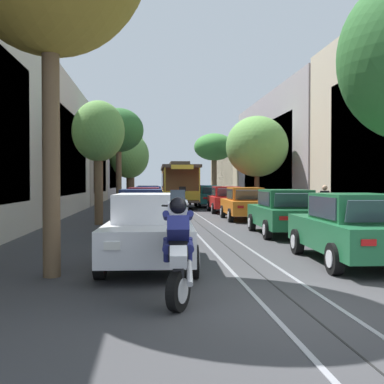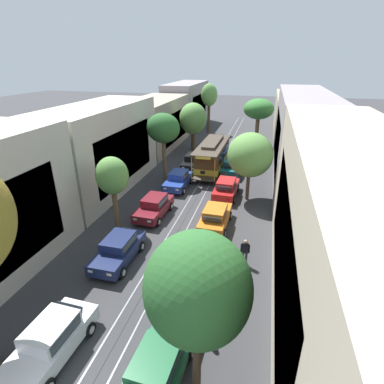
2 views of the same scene
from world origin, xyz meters
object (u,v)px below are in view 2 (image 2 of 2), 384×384
object	(u,v)px
street_tree_kerb_right_near	(198,290)
parked_car_green_near_right	(157,368)
parked_car_red_fourth_right	(226,188)
pedestrian_on_left_pavement	(245,251)
parked_car_maroon_mid_left	(154,206)
cable_car_trolley	(213,155)
parked_car_navy_sixth_right	(240,152)
parked_car_navy_second_left	(118,249)
parked_car_green_second_right	(195,273)
parked_car_blue_fourth_left	(178,180)
street_tree_kerb_left_far	(209,96)
street_tree_kerb_right_mid	(259,110)
parked_car_orange_mid_right	(215,217)
street_tree_kerb_left_mid	(163,129)
fire_hydrant	(210,339)
street_tree_kerb_left_second	(112,177)
parked_car_white_near_left	(51,341)
parked_car_black_fifth_left	(193,161)
street_tree_kerb_left_fourth	(193,119)
parked_car_teal_fifth_right	(232,167)
street_tree_kerb_right_second	(250,155)

from	to	relation	value
street_tree_kerb_right_near	parked_car_green_near_right	bearing A→B (deg)	-174.92
parked_car_red_fourth_right	pedestrian_on_left_pavement	size ratio (longest dim) A/B	2.56
parked_car_maroon_mid_left	cable_car_trolley	world-z (taller)	cable_car_trolley
parked_car_maroon_mid_left	parked_car_navy_sixth_right	distance (m)	17.59
parked_car_navy_second_left	parked_car_green_second_right	distance (m)	5.07
cable_car_trolley	parked_car_blue_fourth_left	bearing A→B (deg)	-111.16
street_tree_kerb_left_far	pedestrian_on_left_pavement	distance (m)	36.08
parked_car_green_near_right	parked_car_green_second_right	distance (m)	5.64
parked_car_blue_fourth_left	street_tree_kerb_right_mid	world-z (taller)	street_tree_kerb_right_mid
parked_car_orange_mid_right	parked_car_green_second_right	bearing A→B (deg)	-89.55
street_tree_kerb_left_mid	fire_hydrant	world-z (taller)	street_tree_kerb_left_mid
parked_car_green_second_right	street_tree_kerb_left_second	distance (m)	8.82
street_tree_kerb_left_mid	parked_car_navy_second_left	bearing A→B (deg)	-83.02
parked_car_white_near_left	parked_car_red_fourth_right	xyz separation A→B (m)	(4.65, 17.55, 0.00)
parked_car_orange_mid_right	parked_car_black_fifth_left	bearing A→B (deg)	110.97
parked_car_green_second_right	street_tree_kerb_left_mid	world-z (taller)	street_tree_kerb_left_mid
street_tree_kerb_left_fourth	street_tree_kerb_right_near	world-z (taller)	street_tree_kerb_right_near
parked_car_green_near_right	cable_car_trolley	world-z (taller)	cable_car_trolley
parked_car_green_near_right	street_tree_kerb_right_mid	bearing A→B (deg)	87.06
parked_car_teal_fifth_right	pedestrian_on_left_pavement	bearing A→B (deg)	-80.18
parked_car_green_second_right	cable_car_trolley	size ratio (longest dim) A/B	0.48
parked_car_green_second_right	parked_car_blue_fourth_left	bearing A→B (deg)	110.13
street_tree_kerb_left_fourth	fire_hydrant	distance (m)	30.63
parked_car_white_near_left	street_tree_kerb_left_far	xyz separation A→B (m)	(-1.84, 42.59, 5.04)
street_tree_kerb_left_mid	street_tree_kerb_right_second	bearing A→B (deg)	-18.40
parked_car_navy_sixth_right	cable_car_trolley	xyz separation A→B (m)	(-2.50, -5.24, 0.86)
parked_car_red_fourth_right	pedestrian_on_left_pavement	distance (m)	9.89
fire_hydrant	street_tree_kerb_right_second	bearing A→B (deg)	88.72
parked_car_teal_fifth_right	street_tree_kerb_left_mid	bearing A→B (deg)	-153.17
parked_car_green_near_right	street_tree_kerb_right_second	bearing A→B (deg)	83.64
parked_car_navy_sixth_right	street_tree_kerb_left_fourth	bearing A→B (deg)	163.33
parked_car_blue_fourth_left	cable_car_trolley	distance (m)	6.23
cable_car_trolley	street_tree_kerb_right_mid	bearing A→B (deg)	68.04
parked_car_maroon_mid_left	street_tree_kerb_left_far	size ratio (longest dim) A/B	0.57
parked_car_maroon_mid_left	fire_hydrant	xyz separation A→B (m)	(6.42, -10.54, -0.38)
street_tree_kerb_right_near	parked_car_black_fifth_left	bearing A→B (deg)	104.18
parked_car_white_near_left	parked_car_orange_mid_right	distance (m)	12.85
parked_car_orange_mid_right	street_tree_kerb_left_fourth	world-z (taller)	street_tree_kerb_left_fourth
street_tree_kerb_left_second	street_tree_kerb_right_mid	bearing A→B (deg)	70.69
parked_car_orange_mid_right	street_tree_kerb_right_near	bearing A→B (deg)	-83.24
parked_car_black_fifth_left	parked_car_teal_fifth_right	world-z (taller)	same
parked_car_navy_sixth_right	street_tree_kerb_right_near	distance (m)	29.64
parked_car_navy_sixth_right	pedestrian_on_left_pavement	world-z (taller)	pedestrian_on_left_pavement
parked_car_blue_fourth_left	street_tree_kerb_left_second	xyz separation A→B (m)	(-2.15, -8.29, 3.16)
street_tree_kerb_left_mid	street_tree_kerb_left_fourth	world-z (taller)	street_tree_kerb_left_mid
parked_car_navy_sixth_right	pedestrian_on_left_pavement	distance (m)	21.55
parked_car_black_fifth_left	parked_car_green_second_right	xyz separation A→B (m)	(4.74, -18.69, 0.00)
parked_car_teal_fifth_right	parked_car_orange_mid_right	bearing A→B (deg)	-88.94
street_tree_kerb_left_mid	cable_car_trolley	xyz separation A→B (m)	(4.15, 3.96, -3.49)
parked_car_teal_fifth_right	parked_car_green_near_right	bearing A→B (deg)	-89.63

